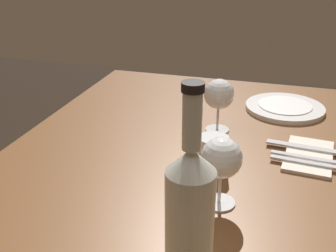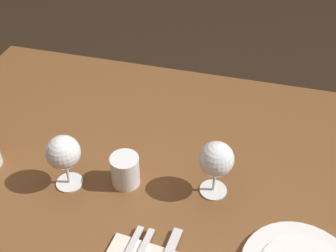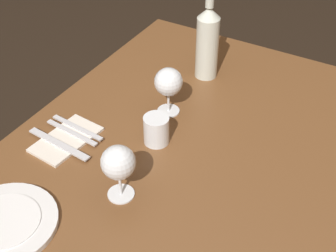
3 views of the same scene
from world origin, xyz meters
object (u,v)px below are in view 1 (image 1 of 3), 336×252
at_px(dinner_plate, 285,107).
at_px(fork_outer, 309,163).
at_px(wine_bottle, 190,218).
at_px(folded_napkin, 309,156).
at_px(wine_glass_right, 219,95).
at_px(table_knife, 309,148).
at_px(fork_inner, 309,158).
at_px(wine_glass_left, 221,160).
at_px(water_tumbler, 213,154).

height_order(dinner_plate, fork_outer, dinner_plate).
xyz_separation_m(wine_bottle, folded_napkin, (0.49, -0.18, -0.12)).
xyz_separation_m(wine_glass_right, table_knife, (-0.06, -0.24, -0.09)).
height_order(wine_bottle, folded_napkin, wine_bottle).
distance_m(folded_napkin, table_knife, 0.03).
bearing_deg(folded_napkin, fork_outer, 180.00).
bearing_deg(fork_inner, wine_glass_left, 142.39).
bearing_deg(wine_bottle, wine_glass_right, 5.84).
height_order(wine_bottle, dinner_plate, wine_bottle).
bearing_deg(fork_inner, dinner_plate, 11.88).
height_order(wine_bottle, fork_inner, wine_bottle).
xyz_separation_m(wine_glass_right, fork_outer, (-0.14, -0.24, -0.09)).
bearing_deg(water_tumbler, wine_glass_right, 7.29).
bearing_deg(wine_glass_right, water_tumbler, -172.71).
bearing_deg(table_knife, fork_inner, 180.00).
bearing_deg(fork_inner, folded_napkin, 0.00).
distance_m(wine_bottle, folded_napkin, 0.53).
distance_m(fork_inner, fork_outer, 0.03).
bearing_deg(water_tumbler, fork_inner, -66.02).
distance_m(wine_bottle, fork_outer, 0.49).
xyz_separation_m(wine_glass_right, folded_napkin, (-0.09, -0.24, -0.10)).
bearing_deg(dinner_plate, wine_glass_right, 140.09).
distance_m(water_tumbler, folded_napkin, 0.25).
distance_m(wine_glass_left, wine_glass_right, 0.35).
xyz_separation_m(wine_glass_left, folded_napkin, (0.25, -0.18, -0.10)).
bearing_deg(wine_glass_right, dinner_plate, -39.91).
height_order(wine_glass_right, folded_napkin, wine_glass_right).
bearing_deg(fork_outer, water_tumbler, 108.22).
xyz_separation_m(wine_bottle, fork_outer, (0.44, -0.18, -0.12)).
xyz_separation_m(folded_napkin, fork_inner, (-0.02, 0.00, 0.01)).
relative_size(wine_glass_left, water_tumbler, 1.79).
bearing_deg(water_tumbler, fork_outer, -71.78).
bearing_deg(water_tumbler, wine_glass_left, -163.63).
distance_m(wine_glass_right, water_tumbler, 0.22).
bearing_deg(wine_glass_left, table_knife, -31.86).
distance_m(wine_glass_left, wine_bottle, 0.23).
bearing_deg(wine_glass_left, wine_bottle, 178.14).
distance_m(folded_napkin, fork_outer, 0.05).
height_order(water_tumbler, fork_inner, water_tumbler).
xyz_separation_m(fork_inner, fork_outer, (-0.03, 0.00, 0.00)).
xyz_separation_m(dinner_plate, folded_napkin, (-0.30, -0.07, -0.00)).
bearing_deg(dinner_plate, water_tumbler, 160.70).
xyz_separation_m(water_tumbler, folded_napkin, (0.12, -0.22, -0.03)).
height_order(folded_napkin, fork_inner, fork_inner).
relative_size(wine_bottle, folded_napkin, 1.66).
bearing_deg(fork_outer, wine_glass_right, 59.83).
height_order(wine_glass_right, fork_inner, wine_glass_right).
height_order(dinner_plate, fork_inner, dinner_plate).
xyz_separation_m(water_tumbler, fork_outer, (0.07, -0.22, -0.03)).
distance_m(dinner_plate, fork_outer, 0.36).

